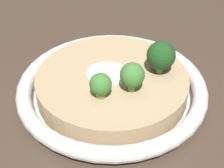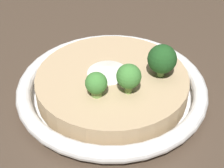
{
  "view_description": "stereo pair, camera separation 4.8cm",
  "coord_description": "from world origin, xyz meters",
  "px_view_note": "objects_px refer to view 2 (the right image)",
  "views": [
    {
      "loc": [
        0.28,
        0.26,
        0.32
      ],
      "look_at": [
        0.0,
        0.0,
        0.02
      ],
      "focal_mm": 55.0,
      "sensor_mm": 36.0,
      "label": 1
    },
    {
      "loc": [
        0.24,
        0.29,
        0.32
      ],
      "look_at": [
        0.0,
        0.0,
        0.02
      ],
      "focal_mm": 55.0,
      "sensor_mm": 36.0,
      "label": 2
    }
  ],
  "objects_px": {
    "broccoli_back_left": "(162,59)",
    "risotto_bowl": "(112,87)",
    "broccoli_right": "(96,84)",
    "broccoli_back": "(129,77)"
  },
  "relations": [
    {
      "from": "broccoli_back_left",
      "to": "risotto_bowl",
      "type": "bearing_deg",
      "value": -40.57
    },
    {
      "from": "broccoli_right",
      "to": "risotto_bowl",
      "type": "bearing_deg",
      "value": -154.78
    },
    {
      "from": "broccoli_back_left",
      "to": "broccoli_back",
      "type": "distance_m",
      "value": 0.06
    },
    {
      "from": "risotto_bowl",
      "to": "broccoli_back",
      "type": "relative_size",
      "value": 6.4
    },
    {
      "from": "risotto_bowl",
      "to": "broccoli_back",
      "type": "height_order",
      "value": "broccoli_back"
    },
    {
      "from": "risotto_bowl",
      "to": "broccoli_right",
      "type": "relative_size",
      "value": 7.85
    },
    {
      "from": "risotto_bowl",
      "to": "broccoli_right",
      "type": "bearing_deg",
      "value": 25.22
    },
    {
      "from": "broccoli_back_left",
      "to": "broccoli_back",
      "type": "height_order",
      "value": "broccoli_back_left"
    },
    {
      "from": "broccoli_right",
      "to": "broccoli_back",
      "type": "height_order",
      "value": "broccoli_back"
    },
    {
      "from": "broccoli_back_left",
      "to": "broccoli_back",
      "type": "xyz_separation_m",
      "value": [
        0.06,
        -0.0,
        -0.0
      ]
    }
  ]
}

